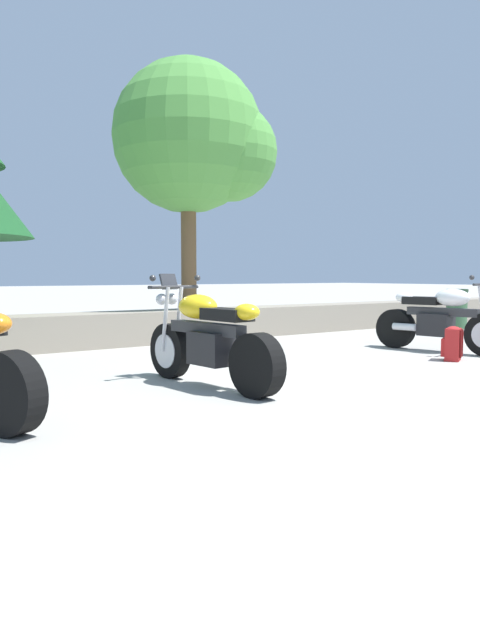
% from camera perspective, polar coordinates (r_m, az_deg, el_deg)
% --- Properties ---
extents(ground_plane, '(120.00, 120.00, 0.00)m').
position_cam_1_polar(ground_plane, '(6.31, 12.26, -6.28)').
color(ground_plane, '#A3A099').
extents(stone_wall, '(36.00, 0.80, 0.55)m').
position_cam_1_polar(stone_wall, '(10.13, -8.02, -0.63)').
color(stone_wall, gray).
rests_on(stone_wall, ground).
extents(motorcycle_yellow_centre, '(0.69, 2.07, 1.18)m').
position_cam_1_polar(motorcycle_yellow_centre, '(6.02, -3.15, -2.01)').
color(motorcycle_yellow_centre, black).
rests_on(motorcycle_yellow_centre, ground).
extents(motorcycle_white_far_right, '(0.79, 2.05, 1.18)m').
position_cam_1_polar(motorcycle_white_far_right, '(9.26, 19.16, 0.00)').
color(motorcycle_white_far_right, black).
rests_on(motorcycle_white_far_right, ground).
extents(rider_backpack, '(0.35, 0.34, 0.47)m').
position_cam_1_polar(rider_backpack, '(8.38, 20.21, -2.13)').
color(rider_backpack, '#A31E1E').
rests_on(rider_backpack, ground).
extents(leafy_tree_mid_right, '(2.84, 2.70, 4.44)m').
position_cam_1_polar(leafy_tree_mid_right, '(10.90, -4.29, 17.19)').
color(leafy_tree_mid_right, brown).
rests_on(leafy_tree_mid_right, stone_wall).
extents(trash_bin, '(0.46, 0.46, 0.86)m').
position_cam_1_polar(trash_bin, '(13.57, 20.58, 1.07)').
color(trash_bin, '#335638').
rests_on(trash_bin, ground).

